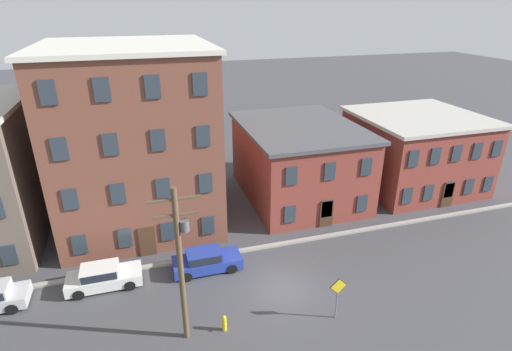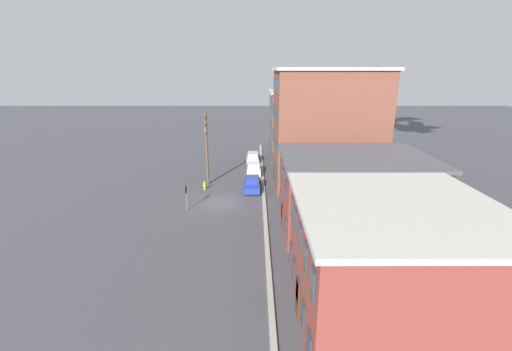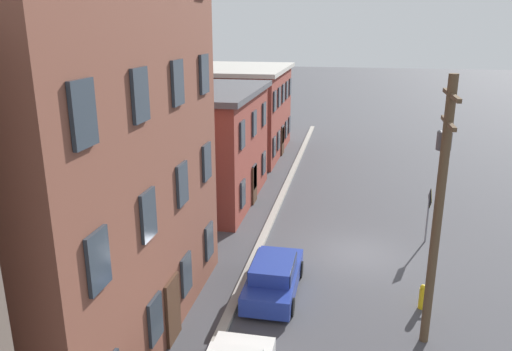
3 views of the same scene
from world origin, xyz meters
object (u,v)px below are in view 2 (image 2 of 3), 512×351
Objects in this scene: car_white at (254,168)px; car_silver at (253,157)px; caution_sign at (186,193)px; utility_pole at (207,145)px; car_blue at (252,183)px; fire_hydrant at (205,185)px.

car_silver is at bearing -178.34° from car_white.
caution_sign reaches higher than car_silver.
caution_sign is (18.62, -6.35, 1.05)m from car_silver.
car_white is 0.51× the size of utility_pole.
utility_pole is (-8.04, 1.02, 3.07)m from caution_sign.
fire_hydrant is (-0.01, -5.48, -0.27)m from car_blue.
car_silver is 12.53m from car_blue.
car_white is 1.65× the size of caution_sign.
caution_sign is 6.29m from fire_hydrant.
car_silver is 19.70m from caution_sign.
car_silver is at bearing 156.37° from fire_hydrant.
utility_pole is at bearing 172.78° from caution_sign.
car_white reaches higher than fire_hydrant.
car_white is 4.58× the size of fire_hydrant.
fire_hydrant is at bearing -90.12° from car_blue.
caution_sign is at bearing -27.75° from car_white.
car_white is 1.00× the size of car_blue.
utility_pole is at bearing -110.15° from car_blue.
fire_hydrant is at bearing 171.88° from caution_sign.
utility_pole is (-1.96, -5.34, 4.12)m from car_blue.
car_blue is 4.58× the size of fire_hydrant.
car_blue is at bearing 69.85° from utility_pole.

